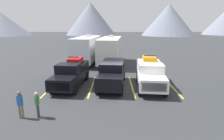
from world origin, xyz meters
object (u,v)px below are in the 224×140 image
Objects in this scene: camper_trailer_a at (87,49)px; pickup_truck_c at (150,73)px; pickup_truck_b at (112,73)px; person_a at (20,103)px; person_b at (37,103)px; camper_trailer_b at (110,49)px; pickup_truck_a at (71,73)px.

pickup_truck_c is at bearing -55.08° from camper_trailer_a.
pickup_truck_b reaches higher than person_a.
camper_trailer_b is at bearing 74.96° from person_b.
camper_trailer_b is at bearing -10.34° from camper_trailer_a.
camper_trailer_b is at bearing 71.69° from person_a.
camper_trailer_a is at bearing 124.92° from pickup_truck_c.
pickup_truck_b is at bearing 53.01° from person_b.
camper_trailer_b reaches higher than pickup_truck_c.
camper_trailer_b is 15.01m from person_b.
camper_trailer_b is (-3.55, 9.08, 0.80)m from pickup_truck_c.
pickup_truck_c is at bearing -3.76° from pickup_truck_b.
camper_trailer_b is (-0.33, 8.87, 0.86)m from pickup_truck_b.
pickup_truck_a is 6.78m from pickup_truck_c.
camper_trailer_b is at bearing 92.10° from pickup_truck_b.
person_a is at bearing -105.45° from pickup_truck_a.
pickup_truck_b is 10.12m from camper_trailer_a.
pickup_truck_a is at bearing 178.45° from pickup_truck_b.
camper_trailer_b is at bearing 111.37° from pickup_truck_c.
person_a is at bearing -108.31° from camper_trailer_b.
pickup_truck_a is 9.39m from camper_trailer_b.
camper_trailer_a reaches higher than camper_trailer_b.
pickup_truck_c is 9.78m from camper_trailer_b.
camper_trailer_a is 3.25m from camper_trailer_b.
pickup_truck_c is 0.62× the size of camper_trailer_a.
camper_trailer_a reaches higher than person_b.
pickup_truck_c reaches higher than person_b.
camper_trailer_a is 5.58× the size of person_a.
pickup_truck_a is at bearing 177.40° from pickup_truck_c.
pickup_truck_c is at bearing -2.60° from pickup_truck_a.
pickup_truck_c is 9.19m from person_b.
person_b is at bearing -126.99° from pickup_truck_b.
pickup_truck_a is 0.62× the size of camper_trailer_b.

